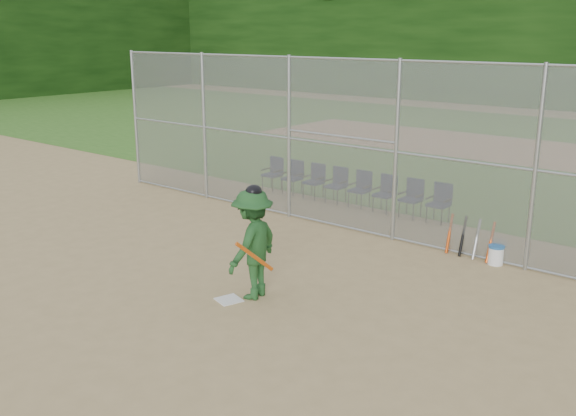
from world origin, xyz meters
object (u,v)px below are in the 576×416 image
Objects in this scene: chair_0 at (272,174)px; water_cooler at (496,255)px; batter_at_plate at (253,244)px; home_plate at (229,300)px.

water_cooler is at bearing -14.37° from chair_0.
batter_at_plate is 5.12m from water_cooler.
batter_at_plate is 2.13× the size of chair_0.
home_plate is 0.20× the size of batter_at_plate.
chair_0 is (-7.59, 1.94, 0.28)m from water_cooler.
chair_0 is at bearing 128.16° from batter_at_plate.
batter_at_plate is at bearing -122.12° from water_cooler.
chair_0 is at bearing 125.19° from home_plate.
home_plate is at bearing -54.81° from chair_0.
batter_at_plate reaches higher than chair_0.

